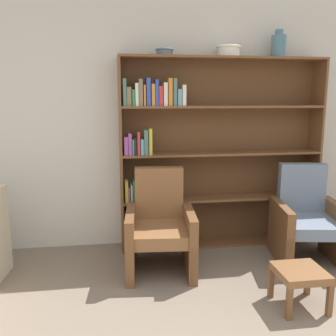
{
  "coord_description": "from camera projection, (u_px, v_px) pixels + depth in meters",
  "views": [
    {
      "loc": [
        -0.86,
        -1.34,
        1.65
      ],
      "look_at": [
        -0.32,
        2.3,
        0.95
      ],
      "focal_mm": 40.0,
      "sensor_mm": 36.0,
      "label": 1
    }
  ],
  "objects": [
    {
      "name": "vase_tall",
      "position": [
        279.0,
        46.0,
        3.98
      ],
      "size": [
        0.16,
        0.16,
        0.29
      ],
      "color": "slate",
      "rests_on": "bookshelf"
    },
    {
      "name": "armchair_cushioned",
      "position": [
        307.0,
        221.0,
        3.82
      ],
      "size": [
        0.74,
        0.78,
        0.96
      ],
      "rotation": [
        0.0,
        0.0,
        2.98
      ],
      "color": "brown",
      "rests_on": "ground"
    },
    {
      "name": "bookshelf",
      "position": [
        203.0,
        156.0,
        4.1
      ],
      "size": [
        2.22,
        0.3,
        2.06
      ],
      "color": "brown",
      "rests_on": "ground"
    },
    {
      "name": "bowl_olive",
      "position": [
        165.0,
        52.0,
        3.82
      ],
      "size": [
        0.19,
        0.19,
        0.07
      ],
      "color": "slate",
      "rests_on": "bookshelf"
    },
    {
      "name": "footstool",
      "position": [
        300.0,
        276.0,
        2.96
      ],
      "size": [
        0.37,
        0.37,
        0.32
      ],
      "color": "brown",
      "rests_on": "ground"
    },
    {
      "name": "bowl_brass",
      "position": [
        228.0,
        51.0,
        3.91
      ],
      "size": [
        0.25,
        0.25,
        0.11
      ],
      "color": "silver",
      "rests_on": "bookshelf"
    },
    {
      "name": "wall_back",
      "position": [
        190.0,
        122.0,
        4.18
      ],
      "size": [
        12.0,
        0.06,
        2.75
      ],
      "color": "silver",
      "rests_on": "ground"
    },
    {
      "name": "armchair_leather",
      "position": [
        160.0,
        228.0,
        3.61
      ],
      "size": [
        0.7,
        0.73,
        0.96
      ],
      "rotation": [
        0.0,
        0.0,
        3.05
      ],
      "color": "brown",
      "rests_on": "ground"
    }
  ]
}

